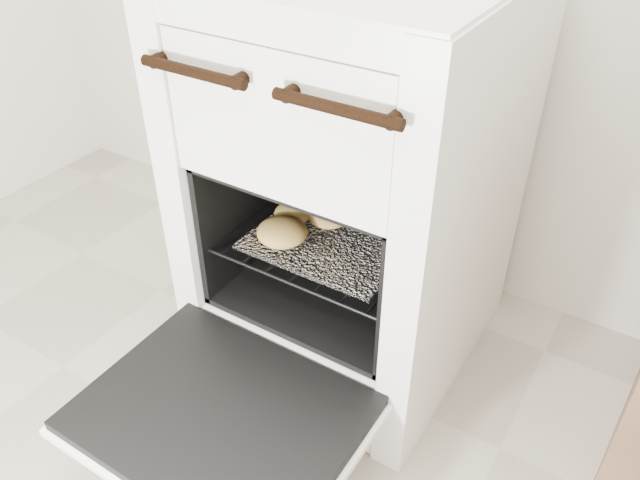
% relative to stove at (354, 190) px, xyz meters
% --- Properties ---
extents(stove, '(0.59, 0.66, 0.91)m').
position_rel_stove_xyz_m(stove, '(0.00, 0.00, 0.00)').
color(stove, white).
rests_on(stove, ground).
extents(oven_door, '(0.53, 0.41, 0.04)m').
position_rel_stove_xyz_m(oven_door, '(0.00, -0.50, -0.25)').
color(oven_door, black).
rests_on(oven_door, stove).
extents(oven_rack, '(0.43, 0.41, 0.01)m').
position_rel_stove_xyz_m(oven_rack, '(-0.00, -0.07, -0.08)').
color(oven_rack, black).
rests_on(oven_rack, stove).
extents(foil_sheet, '(0.33, 0.30, 0.01)m').
position_rel_stove_xyz_m(foil_sheet, '(0.00, -0.08, -0.08)').
color(foil_sheet, white).
rests_on(foil_sheet, oven_rack).
extents(baked_rolls, '(0.18, 0.25, 0.05)m').
position_rel_stove_xyz_m(baked_rolls, '(-0.08, -0.11, -0.05)').
color(baked_rolls, '#DDAD58').
rests_on(baked_rolls, foil_sheet).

